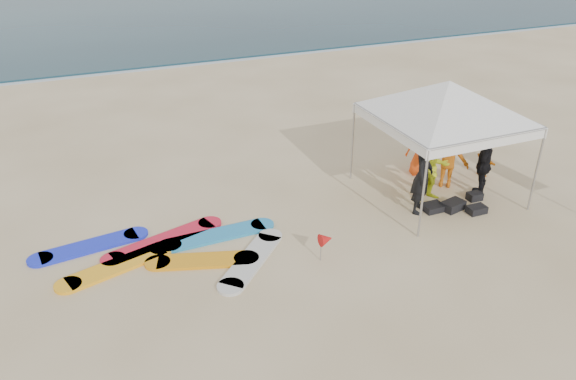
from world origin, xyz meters
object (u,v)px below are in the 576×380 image
(person_orange_b, at_px, (422,146))
(person_yellow, at_px, (433,168))
(person_seated, at_px, (484,161))
(marker_pennant, at_px, (326,239))
(person_orange_a, at_px, (449,157))
(person_black_a, at_px, (422,176))
(canopy_tent, at_px, (450,81))
(person_black_b, at_px, (484,165))
(surfboard_spread, at_px, (173,250))

(person_orange_b, bearing_deg, person_yellow, 77.78)
(person_yellow, distance_m, person_seated, 2.29)
(person_seated, relative_size, marker_pennant, 1.33)
(person_yellow, distance_m, person_orange_a, 0.95)
(person_black_a, height_order, person_orange_b, person_black_a)
(person_seated, relative_size, canopy_tent, 0.19)
(person_seated, distance_m, canopy_tent, 3.18)
(person_black_b, bearing_deg, person_black_a, -32.64)
(person_black_b, distance_m, person_seated, 1.30)
(canopy_tent, relative_size, surfboard_spread, 0.90)
(person_orange_b, height_order, person_seated, person_orange_b)
(marker_pennant, relative_size, surfboard_spread, 0.13)
(person_seated, bearing_deg, person_black_a, 117.72)
(person_yellow, bearing_deg, surfboard_spread, -176.73)
(person_black_a, bearing_deg, marker_pennant, 154.70)
(person_orange_b, distance_m, person_seated, 1.77)
(person_yellow, xyz_separation_m, person_orange_a, (0.82, 0.47, -0.03))
(person_yellow, distance_m, person_orange_b, 1.49)
(person_black_a, height_order, marker_pennant, person_black_a)
(person_black_b, height_order, surfboard_spread, person_black_b)
(canopy_tent, xyz_separation_m, marker_pennant, (-3.93, -1.61, -2.49))
(person_black_b, relative_size, surfboard_spread, 0.33)
(person_black_a, distance_m, surfboard_spread, 6.03)
(canopy_tent, bearing_deg, marker_pennant, -157.77)
(person_orange_b, bearing_deg, canopy_tent, 87.50)
(person_black_b, xyz_separation_m, person_orange_b, (-0.73, 1.63, -0.01))
(surfboard_spread, bearing_deg, canopy_tent, 0.73)
(marker_pennant, bearing_deg, person_black_b, 12.69)
(person_black_b, relative_size, person_orange_b, 1.01)
(person_black_a, bearing_deg, canopy_tent, -9.86)
(person_black_a, distance_m, person_black_b, 1.94)
(canopy_tent, bearing_deg, person_orange_b, 75.94)
(person_seated, distance_m, surfboard_spread, 8.73)
(person_yellow, bearing_deg, person_seated, 20.58)
(person_black_a, relative_size, person_black_b, 1.15)
(person_orange_a, relative_size, surfboard_spread, 0.33)
(person_black_a, distance_m, person_seated, 2.99)
(person_black_b, relative_size, person_seated, 1.96)
(person_black_b, bearing_deg, canopy_tent, -62.15)
(person_black_a, height_order, person_orange_a, person_black_a)
(person_yellow, relative_size, person_orange_a, 1.04)
(person_orange_a, bearing_deg, person_black_a, 68.53)
(person_black_a, height_order, person_yellow, person_black_a)
(person_yellow, xyz_separation_m, surfboard_spread, (-6.54, 0.13, -0.84))
(person_yellow, bearing_deg, person_black_b, -7.33)
(person_orange_a, xyz_separation_m, person_seated, (1.34, 0.15, -0.41))
(canopy_tent, bearing_deg, person_orange_a, 26.88)
(canopy_tent, distance_m, marker_pennant, 4.92)
(person_yellow, relative_size, person_orange_b, 1.06)
(person_orange_a, xyz_separation_m, person_orange_b, (-0.22, 0.88, -0.01))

